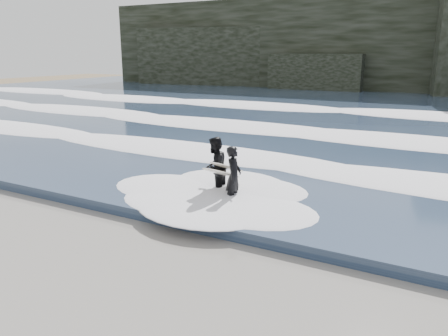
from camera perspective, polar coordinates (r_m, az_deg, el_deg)
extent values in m
plane|color=olive|center=(9.07, -19.47, -13.67)|extent=(120.00, 120.00, 0.00)
cube|color=#283851|center=(34.95, 18.38, 7.51)|extent=(90.00, 52.00, 0.30)
cube|color=black|center=(51.54, 22.48, 14.73)|extent=(70.00, 9.00, 10.00)
ellipsoid|color=white|center=(15.90, 4.93, 1.01)|extent=(60.00, 3.20, 0.20)
ellipsoid|color=white|center=(22.36, 12.21, 4.84)|extent=(60.00, 4.00, 0.24)
ellipsoid|color=white|center=(31.01, 17.04, 7.32)|extent=(60.00, 4.80, 0.30)
imported|color=black|center=(12.14, 1.28, -1.11)|extent=(0.52, 0.69, 1.71)
ellipsoid|color=silver|center=(12.36, -0.26, -0.66)|extent=(0.61, 1.96, 0.81)
imported|color=black|center=(12.85, -1.21, 0.05)|extent=(0.82, 0.98, 1.82)
ellipsoid|color=silver|center=(12.63, 0.44, 0.11)|extent=(0.58, 1.78, 0.76)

